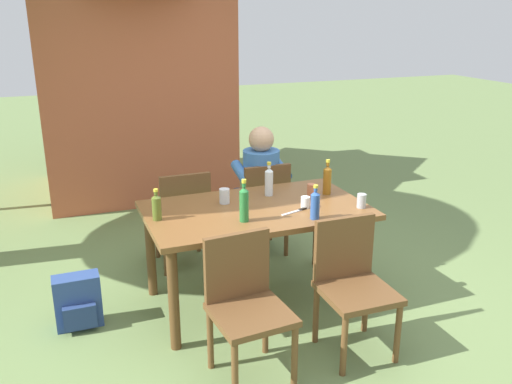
{
  "coord_description": "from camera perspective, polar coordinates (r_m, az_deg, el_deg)",
  "views": [
    {
      "loc": [
        -1.35,
        -3.48,
        2.13
      ],
      "look_at": [
        0.0,
        0.0,
        0.88
      ],
      "focal_mm": 38.29,
      "sensor_mm": 36.0,
      "label": 1
    }
  ],
  "objects": [
    {
      "name": "chair_near_right",
      "position": [
        3.6,
        9.97,
        -8.93
      ],
      "size": [
        0.45,
        0.45,
        0.87
      ],
      "color": "brown",
      "rests_on": "ground_plane"
    },
    {
      "name": "chair_near_left",
      "position": [
        3.31,
        -1.11,
        -11.17
      ],
      "size": [
        0.47,
        0.47,
        0.87
      ],
      "color": "brown",
      "rests_on": "ground_plane"
    },
    {
      "name": "bottle_olive",
      "position": [
        3.77,
        -10.34,
        -1.51
      ],
      "size": [
        0.06,
        0.06,
        0.22
      ],
      "color": "#566623",
      "rests_on": "dining_table"
    },
    {
      "name": "backpack_by_near_side",
      "position": [
        4.08,
        -18.09,
        -10.93
      ],
      "size": [
        0.32,
        0.21,
        0.38
      ],
      "color": "#2D4784",
      "rests_on": "ground_plane"
    },
    {
      "name": "bottle_clear",
      "position": [
        4.2,
        1.36,
        1.15
      ],
      "size": [
        0.06,
        0.06,
        0.27
      ],
      "color": "white",
      "rests_on": "dining_table"
    },
    {
      "name": "table_knife",
      "position": [
        3.91,
        4.3,
        -1.97
      ],
      "size": [
        0.24,
        0.09,
        0.01
      ],
      "color": "silver",
      "rests_on": "dining_table"
    },
    {
      "name": "chair_far_left",
      "position": [
        4.66,
        -7.59,
        -2.29
      ],
      "size": [
        0.45,
        0.45,
        0.87
      ],
      "color": "brown",
      "rests_on": "ground_plane"
    },
    {
      "name": "bottle_blue",
      "position": [
        3.75,
        6.19,
        -1.29
      ],
      "size": [
        0.06,
        0.06,
        0.24
      ],
      "color": "#2D56A3",
      "rests_on": "dining_table"
    },
    {
      "name": "dining_table",
      "position": [
        4.0,
        -0.0,
        -2.88
      ],
      "size": [
        1.6,
        0.94,
        0.76
      ],
      "color": "brown",
      "rests_on": "ground_plane"
    },
    {
      "name": "cup_steel",
      "position": [
        4.03,
        10.97,
        -0.91
      ],
      "size": [
        0.07,
        0.07,
        0.1
      ],
      "primitive_type": "cylinder",
      "color": "#B2B7BC",
      "rests_on": "dining_table"
    },
    {
      "name": "chair_far_right",
      "position": [
        4.86,
        0.67,
        -1.22
      ],
      "size": [
        0.44,
        0.44,
        0.87
      ],
      "color": "brown",
      "rests_on": "ground_plane"
    },
    {
      "name": "bottle_green",
      "position": [
        3.67,
        -1.26,
        -1.2
      ],
      "size": [
        0.06,
        0.06,
        0.3
      ],
      "color": "#287A38",
      "rests_on": "dining_table"
    },
    {
      "name": "cup_terracotta",
      "position": [
        4.19,
        5.8,
        0.12
      ],
      "size": [
        0.07,
        0.07,
        0.11
      ],
      "primitive_type": "cylinder",
      "color": "#BC6B47",
      "rests_on": "dining_table"
    },
    {
      "name": "cup_glass",
      "position": [
        4.05,
        -3.31,
        -0.42
      ],
      "size": [
        0.08,
        0.08,
        0.11
      ],
      "primitive_type": "cylinder",
      "color": "silver",
      "rests_on": "dining_table"
    },
    {
      "name": "brick_kiosk",
      "position": [
        6.84,
        -12.99,
        12.77
      ],
      "size": [
        2.45,
        1.99,
        2.87
      ],
      "color": "#B25638",
      "rests_on": "ground_plane"
    },
    {
      "name": "ground_plane",
      "position": [
        4.29,
        -0.0,
        -11.23
      ],
      "size": [
        24.0,
        24.0,
        0.0
      ],
      "primitive_type": "plane",
      "color": "#6B844C"
    },
    {
      "name": "person_in_white_shirt",
      "position": [
        4.9,
        0.21,
        1.02
      ],
      "size": [
        0.47,
        0.62,
        1.18
      ],
      "color": "#3D70B2",
      "rests_on": "ground_plane"
    },
    {
      "name": "cup_white",
      "position": [
        3.97,
        5.17,
        -1.07
      ],
      "size": [
        0.07,
        0.07,
        0.08
      ],
      "primitive_type": "cylinder",
      "color": "white",
      "rests_on": "dining_table"
    },
    {
      "name": "bottle_amber",
      "position": [
        4.27,
        7.45,
        1.33
      ],
      "size": [
        0.06,
        0.06,
        0.28
      ],
      "color": "#996019",
      "rests_on": "dining_table"
    }
  ]
}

